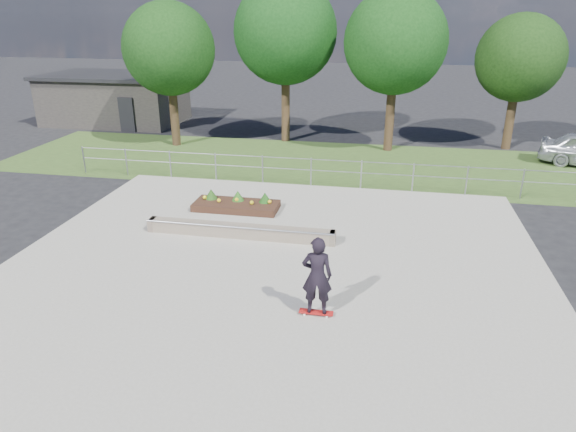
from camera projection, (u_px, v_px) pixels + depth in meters
name	position (u px, v px, depth m)	size (l,w,h in m)	color
ground	(271.00, 273.00, 13.98)	(120.00, 120.00, 0.00)	black
grass_verge	(322.00, 163.00, 24.00)	(30.00, 8.00, 0.02)	#304A1D
concrete_slab	(271.00, 272.00, 13.97)	(15.00, 15.00, 0.06)	gray
fence	(311.00, 168.00, 20.53)	(20.06, 0.06, 1.20)	gray
building	(115.00, 98.00, 32.24)	(8.40, 5.40, 3.00)	#292725
tree_far_left	(169.00, 49.00, 25.40)	(4.55, 4.55, 7.15)	black
tree_mid_left	(285.00, 32.00, 25.99)	(5.25, 5.25, 8.25)	#342214
tree_mid_right	(395.00, 43.00, 24.26)	(4.90, 4.90, 7.70)	#301F13
tree_far_right	(520.00, 58.00, 24.87)	(4.20, 4.20, 6.60)	#312113
grind_ledge	(240.00, 231.00, 15.99)	(6.00, 0.44, 0.43)	#6B5E4F
planter_bed	(236.00, 204.00, 18.27)	(3.00, 1.20, 0.61)	black
skateboarder	(317.00, 276.00, 11.57)	(0.80, 0.51, 1.98)	white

